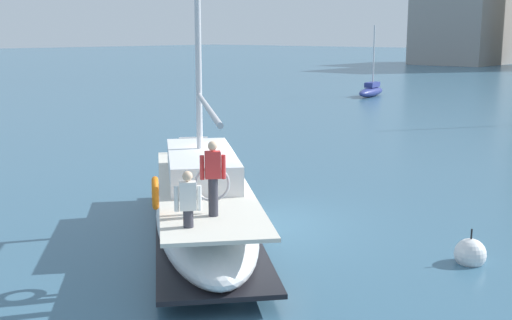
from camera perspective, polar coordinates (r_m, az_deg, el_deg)
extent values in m
plane|color=#38607A|center=(18.00, -0.09, -5.64)|extent=(400.00, 400.00, 0.00)
ellipsoid|color=white|center=(16.42, -4.61, -4.79)|extent=(8.88, 8.04, 1.40)
cube|color=black|center=(16.51, -4.59, -5.84)|extent=(8.75, 7.93, 0.10)
cube|color=beige|center=(16.23, -4.65, -2.28)|extent=(8.39, 7.58, 0.08)
cube|color=white|center=(16.85, -4.84, -0.42)|extent=(4.38, 4.07, 0.70)
cylinder|color=#B7B7BC|center=(14.20, -4.30, 4.66)|extent=(4.47, 3.81, 0.12)
cylinder|color=silver|center=(20.46, -5.55, 1.96)|extent=(0.63, 0.73, 0.06)
torus|color=orange|center=(13.51, -8.87, -2.90)|extent=(0.62, 0.56, 0.70)
cylinder|color=#33333D|center=(13.34, -3.80, -3.28)|extent=(0.20, 0.20, 0.80)
cube|color=red|center=(13.18, -3.84, -0.42)|extent=(0.36, 0.37, 0.56)
sphere|color=beige|center=(13.11, -3.86, 1.25)|extent=(0.20, 0.20, 0.20)
cylinder|color=red|center=(13.18, -4.79, -0.66)|extent=(0.09, 0.09, 0.50)
cylinder|color=red|center=(13.21, -2.88, -0.61)|extent=(0.09, 0.09, 0.50)
cylinder|color=#33333D|center=(12.67, -5.99, -5.16)|extent=(0.20, 0.20, 0.35)
cube|color=white|center=(12.55, -6.04, -3.16)|extent=(0.36, 0.37, 0.56)
sphere|color=beige|center=(12.46, -6.07, -1.42)|extent=(0.20, 0.20, 0.20)
cylinder|color=white|center=(12.55, -7.04, -3.41)|extent=(0.09, 0.09, 0.50)
cylinder|color=white|center=(12.57, -5.03, -3.35)|extent=(0.09, 0.09, 0.50)
torus|color=silver|center=(13.51, -3.90, -2.13)|extent=(0.54, 0.62, 0.76)
ellipsoid|color=navy|center=(54.77, 10.12, 5.94)|extent=(2.03, 4.88, 0.77)
cube|color=navy|center=(54.95, 10.22, 6.56)|extent=(1.09, 2.01, 0.40)
cylinder|color=silver|center=(54.93, 10.35, 8.99)|extent=(0.12, 0.12, 5.05)
sphere|color=silver|center=(15.75, 18.38, -7.88)|extent=(0.73, 0.73, 0.73)
cylinder|color=black|center=(15.65, 18.45, -6.84)|extent=(0.04, 0.04, 0.60)
cube|color=gray|center=(116.74, 17.96, 10.87)|extent=(12.47, 17.13, 11.40)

